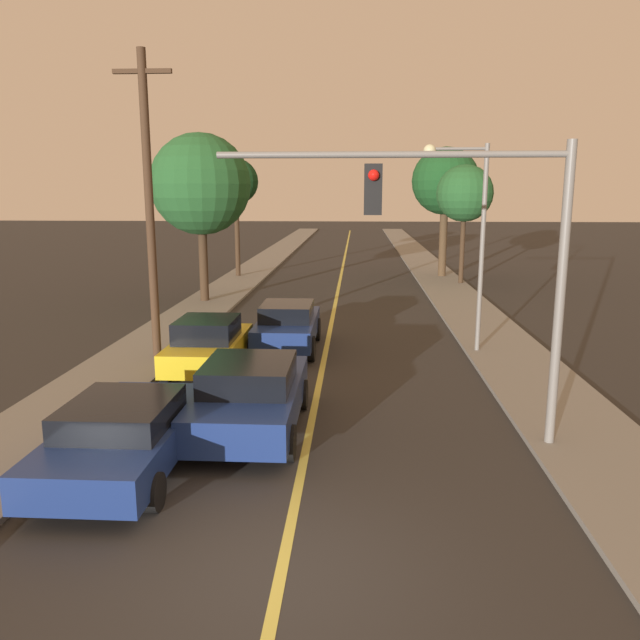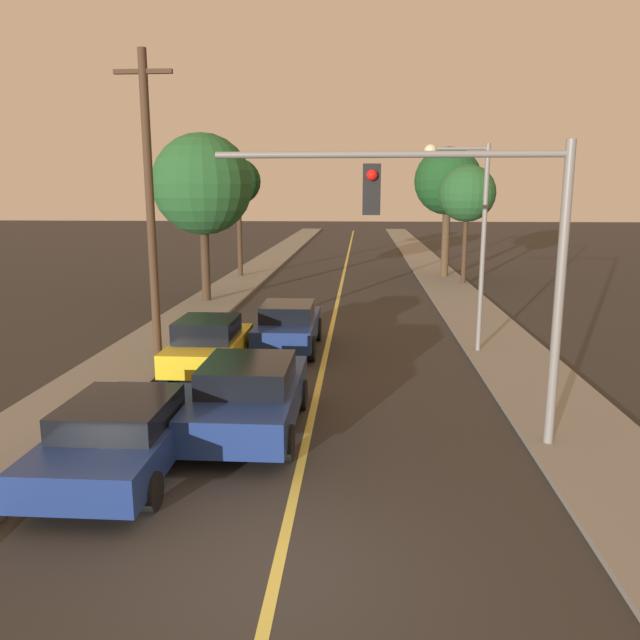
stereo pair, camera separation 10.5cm
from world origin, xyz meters
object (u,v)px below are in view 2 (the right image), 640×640
object	(u,v)px
tree_right_near	(467,194)
traffic_signal_mast	(471,236)
utility_pole_left	(150,203)
streetlamp_right	(468,217)
car_outer_lane_front	(124,432)
car_near_lane_second	(288,325)
tree_right_far	(448,182)
car_outer_lane_second	(209,344)
tree_left_far	(238,183)
tree_left_near	(203,185)
car_near_lane_front	(249,395)

from	to	relation	value
tree_right_near	traffic_signal_mast	bearing A→B (deg)	-98.96
traffic_signal_mast	utility_pole_left	world-z (taller)	utility_pole_left
streetlamp_right	traffic_signal_mast	bearing A→B (deg)	-98.76
car_outer_lane_front	streetlamp_right	world-z (taller)	streetlamp_right
car_near_lane_second	utility_pole_left	distance (m)	5.42
car_near_lane_second	car_outer_lane_front	world-z (taller)	car_near_lane_second
utility_pole_left	tree_right_near	world-z (taller)	utility_pole_left
streetlamp_right	tree_right_far	world-z (taller)	tree_right_far
car_outer_lane_second	tree_left_far	bearing A→B (deg)	98.42
car_outer_lane_front	car_outer_lane_second	world-z (taller)	car_outer_lane_second
traffic_signal_mast	tree_right_far	xyz separation A→B (m)	(2.78, 24.43, 1.35)
car_near_lane_second	utility_pole_left	bearing A→B (deg)	-158.32
car_near_lane_second	car_outer_lane_second	size ratio (longest dim) A/B	1.07
car_outer_lane_second	streetlamp_right	distance (m)	8.27
streetlamp_right	utility_pole_left	world-z (taller)	utility_pole_left
traffic_signal_mast	tree_left_near	distance (m)	17.81
utility_pole_left	tree_right_near	xyz separation A→B (m)	(11.27, 15.81, 0.23)
tree_left_near	tree_right_near	xyz separation A→B (m)	(12.22, 6.16, -0.39)
car_outer_lane_front	traffic_signal_mast	size ratio (longest dim) A/B	0.71
car_near_lane_front	car_outer_lane_front	world-z (taller)	car_near_lane_front
utility_pole_left	tree_right_near	distance (m)	19.42
utility_pole_left	tree_right_far	world-z (taller)	utility_pole_left
car_near_lane_second	tree_right_far	distance (m)	19.11
car_outer_lane_second	tree_right_near	distance (m)	19.77
car_near_lane_front	streetlamp_right	distance (m)	9.14
car_near_lane_front	car_outer_lane_second	xyz separation A→B (m)	(-1.87, 4.25, -0.03)
utility_pole_left	tree_left_far	xyz separation A→B (m)	(-1.04, 18.02, 0.84)
tree_right_far	car_outer_lane_front	bearing A→B (deg)	-108.87
car_outer_lane_front	utility_pole_left	world-z (taller)	utility_pole_left
car_near_lane_second	tree_right_far	size ratio (longest dim) A/B	0.59
streetlamp_right	utility_pole_left	size ratio (longest dim) A/B	0.72
tree_left_far	tree_right_far	size ratio (longest dim) A/B	0.91
car_outer_lane_second	traffic_signal_mast	size ratio (longest dim) A/B	0.62
utility_pole_left	tree_right_far	xyz separation A→B (m)	(10.65, 18.64, 0.88)
car_outer_lane_second	streetlamp_right	world-z (taller)	streetlamp_right
traffic_signal_mast	tree_right_far	bearing A→B (deg)	83.51
tree_left_far	car_near_lane_front	bearing A→B (deg)	-78.62
streetlamp_right	car_outer_lane_front	bearing A→B (deg)	-129.81
car_outer_lane_front	utility_pole_left	xyz separation A→B (m)	(-1.79, 7.27, 3.81)
car_near_lane_second	tree_right_near	size ratio (longest dim) A/B	0.70
traffic_signal_mast	tree_left_far	world-z (taller)	tree_left_far
car_outer_lane_second	tree_left_far	world-z (taller)	tree_left_far
car_outer_lane_front	streetlamp_right	distance (m)	11.71
car_outer_lane_front	streetlamp_right	xyz separation A→B (m)	(7.17, 8.61, 3.40)
car_outer_lane_second	tree_left_near	xyz separation A→B (m)	(-2.74, 10.72, 4.37)
streetlamp_right	utility_pole_left	xyz separation A→B (m)	(-8.96, -1.34, 0.41)
tree_right_near	car_near_lane_second	bearing A→B (deg)	-117.93
tree_right_near	car_outer_lane_second	bearing A→B (deg)	-119.32
car_outer_lane_second	traffic_signal_mast	xyz separation A→B (m)	(6.08, -4.71, 3.28)
car_outer_lane_front	utility_pole_left	size ratio (longest dim) A/B	0.53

